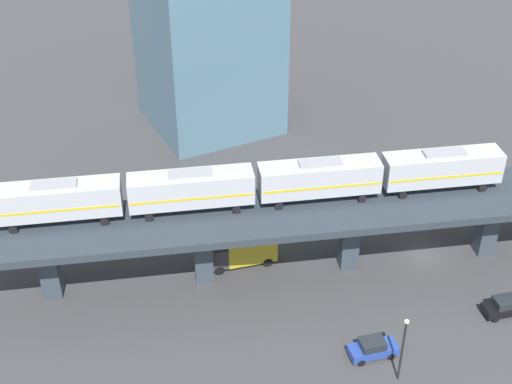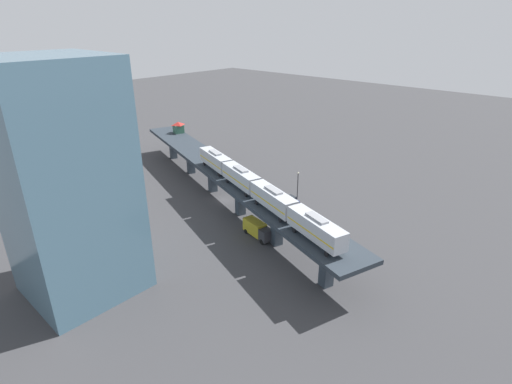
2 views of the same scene
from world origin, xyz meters
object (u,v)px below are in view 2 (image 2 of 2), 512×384
at_px(street_car_blue, 291,200).
at_px(warehouse_building, 71,139).
at_px(subway_train, 256,187).
at_px(office_tower, 66,185).
at_px(delivery_truck, 257,229).
at_px(street_lamp, 298,183).
at_px(street_car_black, 249,183).
at_px(signal_hut, 178,127).

relative_size(street_car_blue, warehouse_building, 0.16).
height_order(subway_train, street_car_blue, subway_train).
bearing_deg(office_tower, delivery_truck, -17.74).
bearing_deg(office_tower, warehouse_building, 66.65).
bearing_deg(street_lamp, subway_train, -168.09).
relative_size(subway_train, street_car_black, 10.28).
height_order(street_car_blue, street_lamp, street_lamp).
xyz_separation_m(warehouse_building, office_tower, (-32.55, -75.41, 14.59)).
bearing_deg(subway_train, warehouse_building, 89.32).
bearing_deg(warehouse_building, office_tower, -113.35).
bearing_deg(office_tower, street_car_blue, -6.12).
height_order(subway_train, warehouse_building, subway_train).
height_order(delivery_truck, warehouse_building, warehouse_building).
relative_size(street_lamp, warehouse_building, 0.24).
xyz_separation_m(subway_train, street_lamp, (19.31, 4.07, -6.13)).
bearing_deg(warehouse_building, street_car_black, -76.17).
distance_m(delivery_truck, street_lamp, 20.95).
relative_size(street_car_blue, street_lamp, 0.67).
xyz_separation_m(delivery_truck, warehouse_building, (1.84, 85.24, 1.65)).
bearing_deg(warehouse_building, street_car_blue, -79.38).
xyz_separation_m(signal_hut, street_car_black, (-3.20, -33.01, -8.56)).
bearing_deg(street_car_black, warehouse_building, 103.83).
bearing_deg(street_car_blue, street_car_black, 85.39).
bearing_deg(delivery_truck, warehouse_building, 88.77).
bearing_deg(delivery_truck, street_car_black, 46.67).
distance_m(subway_train, delivery_truck, 8.59).
distance_m(street_car_black, warehouse_building, 68.08).
xyz_separation_m(signal_hut, office_tower, (-52.01, -42.37, 8.50)).
xyz_separation_m(subway_train, delivery_truck, (-0.84, -1.13, -8.48)).
height_order(street_car_blue, office_tower, office_tower).
bearing_deg(street_car_black, delivery_truck, -133.33).
xyz_separation_m(subway_train, warehouse_building, (1.00, 84.11, -6.83)).
relative_size(street_car_black, delivery_truck, 0.63).
distance_m(signal_hut, street_car_blue, 48.43).
height_order(street_car_black, warehouse_building, warehouse_building).
distance_m(subway_train, office_tower, 33.64).
xyz_separation_m(subway_train, signal_hut, (20.46, 51.06, -0.74)).
relative_size(street_car_black, street_car_blue, 1.01).
distance_m(street_car_black, street_car_blue, 14.51).
xyz_separation_m(subway_train, street_car_black, (17.26, 18.05, -9.30)).
bearing_deg(office_tower, signal_hut, 39.17).
distance_m(subway_train, street_lamp, 20.67).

